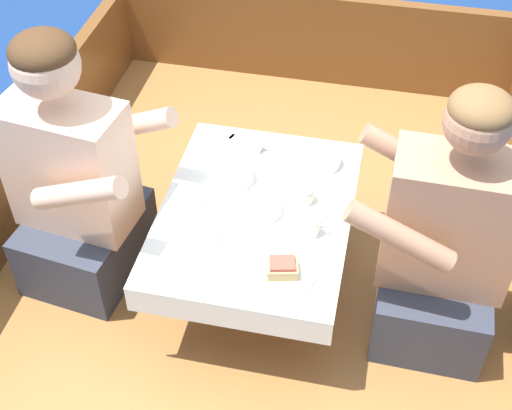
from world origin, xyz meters
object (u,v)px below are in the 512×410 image
(person_port, at_px, (75,186))
(tin_can, at_px, (305,194))
(sandwich, at_px, (282,267))
(coffee_cup_port, at_px, (309,224))
(person_starboard, at_px, (443,246))
(coffee_cup_starboard, at_px, (253,143))

(person_port, bearing_deg, tin_can, 17.35)
(person_port, relative_size, sandwich, 9.18)
(sandwich, height_order, coffee_cup_port, coffee_cup_port)
(person_starboard, relative_size, sandwich, 8.99)
(sandwich, relative_size, coffee_cup_port, 1.03)
(person_port, distance_m, tin_can, 0.78)
(coffee_cup_port, relative_size, coffee_cup_starboard, 1.02)
(person_starboard, distance_m, sandwich, 0.53)
(person_port, xyz_separation_m, coffee_cup_starboard, (0.54, 0.37, -0.01))
(sandwich, xyz_separation_m, coffee_cup_port, (0.05, 0.20, 0.00))
(person_port, bearing_deg, sandwich, -7.92)
(sandwich, relative_size, coffee_cup_starboard, 1.05)
(coffee_cup_starboard, distance_m, tin_can, 0.33)
(coffee_cup_port, bearing_deg, tin_can, 104.41)
(coffee_cup_port, bearing_deg, sandwich, -104.08)
(person_starboard, height_order, coffee_cup_starboard, person_starboard)
(tin_can, bearing_deg, person_port, -170.29)
(tin_can, bearing_deg, coffee_cup_port, -75.59)
(coffee_cup_port, bearing_deg, coffee_cup_starboard, 125.31)
(tin_can, bearing_deg, coffee_cup_starboard, 134.59)
(sandwich, height_order, tin_can, sandwich)
(person_port, distance_m, coffee_cup_port, 0.81)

